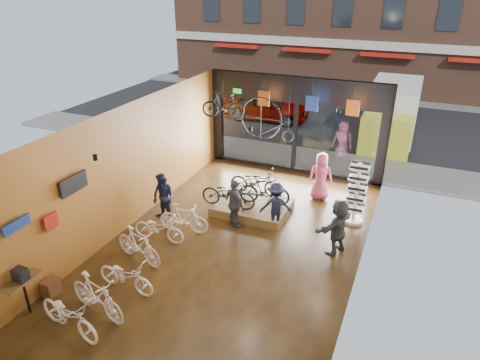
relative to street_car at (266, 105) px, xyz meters
The scene contains 34 objects.
ground_plane 12.49m from the street_car, 74.37° to the right, with size 7.00×12.00×0.04m, color black.
ceiling 12.82m from the street_car, 74.37° to the right, with size 7.00×12.00×0.04m, color black.
wall_left 12.05m from the street_car, 90.77° to the right, with size 0.04×12.00×3.80m, color #9A5E20.
wall_right 13.88m from the street_car, 60.18° to the right, with size 0.04×12.00×3.80m, color beige.
wall_back 18.36m from the street_car, 79.44° to the right, with size 7.00×0.04×3.80m, color beige.
storefront 6.96m from the street_car, 60.77° to the right, with size 7.00×0.26×3.80m, color black, non-canonical shape.
exit_sign 6.59m from the street_car, 81.10° to the right, with size 0.35×0.06×0.18m, color #198C26.
street_road 4.57m from the street_car, 41.78° to the left, with size 30.00×18.00×0.02m, color black.
sidewalk_near 5.90m from the street_car, 55.02° to the right, with size 30.00×2.40×0.12m, color slate.
sidewalk_far 7.80m from the street_car, 64.37° to the left, with size 30.00×2.00×0.12m, color slate.
street_car is the anchor object (origin of this frame).
box_truck 6.63m from the street_car, ahead, with size 2.19×6.58×2.59m, color silver, non-canonical shape.
floor_bike_0 16.42m from the street_car, 85.12° to the right, with size 0.63×1.81×0.95m, color beige.
floor_bike_1 15.77m from the street_car, 84.17° to the right, with size 0.50×1.76×1.06m, color beige.
floor_bike_2 14.81m from the street_car, 83.54° to the right, with size 0.57×1.63×0.86m, color beige.
floor_bike_3 13.64m from the street_car, 84.74° to the right, with size 0.47×1.68×1.01m, color beige.
floor_bike_4 12.55m from the street_car, 84.56° to the right, with size 0.56×1.61×0.85m, color beige.
floor_bike_5 11.90m from the street_car, 82.13° to the right, with size 0.45×1.58×0.95m, color beige.
display_platform 10.28m from the street_car, 72.49° to the right, with size 2.40×1.80×0.30m, color brown.
display_bike_left 10.58m from the street_car, 76.64° to the right, with size 0.64×1.82×0.96m, color black.
display_bike_mid 10.28m from the street_car, 70.36° to the right, with size 0.48×1.69×1.02m, color black.
display_bike_right 9.60m from the street_car, 72.10° to the right, with size 0.64×1.84×0.97m, color black.
customer_1 11.43m from the street_car, 86.52° to the right, with size 0.78×0.61×1.61m, color #161C33.
customer_2 11.31m from the street_car, 74.89° to the right, with size 0.94×0.39×1.61m, color #3F3F44.
customer_3 11.23m from the street_car, 68.49° to the right, with size 1.00×0.58×1.55m, color #161C33.
customer_4 9.37m from the street_car, 58.34° to the right, with size 0.83×0.54×1.71m, color #CC4C72.
customer_5 12.59m from the street_car, 60.91° to the right, with size 1.55×0.49×1.67m, color #3F3F44.
sunglasses_rack 11.11m from the street_car, 55.41° to the right, with size 0.60×0.49×2.04m, color white, non-canonical shape.
wall_merch 15.51m from the street_car, 90.08° to the right, with size 0.40×2.40×2.60m, color navy, non-canonical shape.
penny_farthing 8.34m from the street_car, 69.49° to the right, with size 1.95×0.06×1.56m, color black, non-canonical shape.
hung_bike 8.16m from the street_car, 81.76° to the right, with size 0.45×1.58×0.95m, color black.
jersey_left 7.53m from the street_car, 71.20° to the right, with size 0.45×0.03×0.55m, color #CC5919.
jersey_mid 8.27m from the street_car, 58.71° to the right, with size 0.45×0.03×0.55m, color #1E3F99.
jersey_right 9.07m from the street_car, 50.70° to the right, with size 0.45×0.03×0.55m, color #CC5919.
Camera 1 is at (4.25, -9.44, 7.10)m, focal length 32.00 mm.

